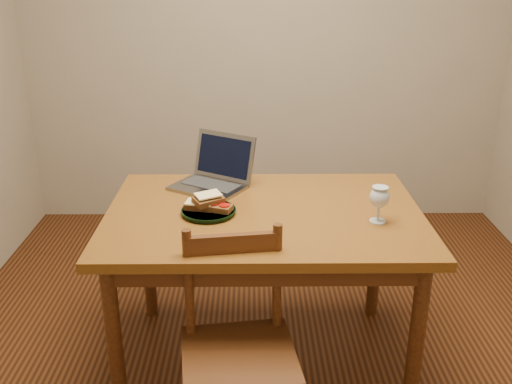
{
  "coord_description": "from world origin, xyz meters",
  "views": [
    {
      "loc": [
        -0.1,
        -2.21,
        1.68
      ],
      "look_at": [
        -0.08,
        0.01,
        0.8
      ],
      "focal_mm": 40.0,
      "sensor_mm": 36.0,
      "label": 1
    }
  ],
  "objects_px": {
    "table": "(264,230)",
    "plate": "(209,212)",
    "laptop": "(216,172)",
    "milk_glass": "(379,204)",
    "chair": "(238,340)"
  },
  "relations": [
    {
      "from": "plate",
      "to": "milk_glass",
      "type": "relative_size",
      "value": 1.5
    },
    {
      "from": "laptop",
      "to": "plate",
      "type": "bearing_deg",
      "value": -60.3
    },
    {
      "from": "table",
      "to": "laptop",
      "type": "distance_m",
      "value": 0.4
    },
    {
      "from": "table",
      "to": "plate",
      "type": "xyz_separation_m",
      "value": [
        -0.23,
        -0.03,
        0.1
      ]
    },
    {
      "from": "plate",
      "to": "laptop",
      "type": "distance_m",
      "value": 0.34
    },
    {
      "from": "laptop",
      "to": "milk_glass",
      "type": "bearing_deg",
      "value": -0.86
    },
    {
      "from": "table",
      "to": "plate",
      "type": "bearing_deg",
      "value": -172.95
    },
    {
      "from": "milk_glass",
      "to": "laptop",
      "type": "bearing_deg",
      "value": 147.61
    },
    {
      "from": "table",
      "to": "laptop",
      "type": "height_order",
      "value": "laptop"
    },
    {
      "from": "plate",
      "to": "laptop",
      "type": "bearing_deg",
      "value": 88.16
    },
    {
      "from": "table",
      "to": "chair",
      "type": "height_order",
      "value": "chair"
    },
    {
      "from": "chair",
      "to": "plate",
      "type": "height_order",
      "value": "chair"
    },
    {
      "from": "chair",
      "to": "laptop",
      "type": "distance_m",
      "value": 0.88
    },
    {
      "from": "plate",
      "to": "table",
      "type": "bearing_deg",
      "value": 7.05
    },
    {
      "from": "milk_glass",
      "to": "laptop",
      "type": "xyz_separation_m",
      "value": [
        -0.66,
        0.42,
        -0.01
      ]
    }
  ]
}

